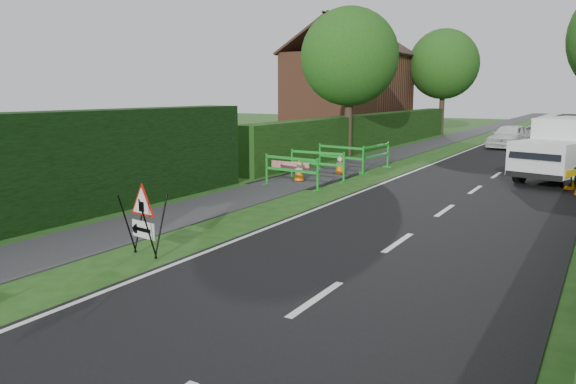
% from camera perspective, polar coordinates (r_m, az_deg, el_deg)
% --- Properties ---
extents(ground, '(120.00, 120.00, 0.00)m').
position_cam_1_polar(ground, '(8.80, -15.11, -9.65)').
color(ground, '#1D4814').
rests_on(ground, ground).
extents(road_surface, '(6.00, 90.00, 0.02)m').
position_cam_1_polar(road_surface, '(41.03, 25.25, 5.07)').
color(road_surface, black).
rests_on(road_surface, ground).
extents(footpath, '(2.00, 90.00, 0.02)m').
position_cam_1_polar(footpath, '(41.86, 17.71, 5.63)').
color(footpath, '#2D2D30').
rests_on(footpath, ground).
extents(hedge_west_far, '(1.00, 24.00, 1.80)m').
position_cam_1_polar(hedge_west_far, '(30.01, 8.51, 4.40)').
color(hedge_west_far, '#14380F').
rests_on(hedge_west_far, ground).
extents(house_west, '(7.50, 7.40, 7.88)m').
position_cam_1_polar(house_west, '(39.18, 6.11, 10.01)').
color(house_west, brown).
rests_on(house_west, ground).
extents(tree_nw, '(4.40, 4.40, 6.70)m').
position_cam_1_polar(tree_nw, '(26.07, 6.28, 13.48)').
color(tree_nw, '#2D2116').
rests_on(tree_nw, ground).
extents(tree_fw, '(4.80, 4.80, 7.24)m').
position_cam_1_polar(tree_fw, '(41.20, 15.55, 12.40)').
color(tree_fw, '#2D2116').
rests_on(tree_fw, ground).
extents(triangle_sign, '(0.88, 0.88, 1.12)m').
position_cam_1_polar(triangle_sign, '(10.33, -14.66, -2.20)').
color(triangle_sign, black).
rests_on(triangle_sign, ground).
extents(works_van, '(2.98, 4.86, 2.08)m').
position_cam_1_polar(works_van, '(20.71, 26.45, 4.01)').
color(works_van, silver).
rests_on(works_van, ground).
extents(traffic_cone_1, '(0.38, 0.38, 0.79)m').
position_cam_1_polar(traffic_cone_1, '(18.90, 26.75, 1.32)').
color(traffic_cone_1, black).
rests_on(traffic_cone_1, ground).
extents(traffic_cone_2, '(0.38, 0.38, 0.79)m').
position_cam_1_polar(traffic_cone_2, '(22.28, 27.02, 2.48)').
color(traffic_cone_2, black).
rests_on(traffic_cone_2, ground).
extents(traffic_cone_3, '(0.38, 0.38, 0.79)m').
position_cam_1_polar(traffic_cone_3, '(18.58, 1.12, 2.27)').
color(traffic_cone_3, black).
rests_on(traffic_cone_3, ground).
extents(traffic_cone_4, '(0.38, 0.38, 0.79)m').
position_cam_1_polar(traffic_cone_4, '(20.24, 5.29, 2.88)').
color(traffic_cone_4, black).
rests_on(traffic_cone_4, ground).
extents(ped_barrier_0, '(2.09, 0.65, 1.00)m').
position_cam_1_polar(ped_barrier_0, '(17.27, 0.34, 2.48)').
color(ped_barrier_0, green).
rests_on(ped_barrier_0, ground).
extents(ped_barrier_1, '(2.07, 0.42, 1.00)m').
position_cam_1_polar(ped_barrier_1, '(18.93, 2.99, 3.14)').
color(ped_barrier_1, green).
rests_on(ped_barrier_1, ground).
extents(ped_barrier_2, '(2.09, 0.78, 1.00)m').
position_cam_1_polar(ped_barrier_2, '(20.87, 5.39, 3.75)').
color(ped_barrier_2, green).
rests_on(ped_barrier_2, ground).
extents(ped_barrier_3, '(0.55, 2.08, 1.00)m').
position_cam_1_polar(ped_barrier_3, '(21.49, 8.97, 3.86)').
color(ped_barrier_3, green).
rests_on(ped_barrier_3, ground).
extents(redwhite_plank, '(1.50, 0.09, 0.25)m').
position_cam_1_polar(redwhite_plank, '(19.34, 0.21, 1.41)').
color(redwhite_plank, red).
rests_on(redwhite_plank, ground).
extents(hatchback_car, '(2.06, 3.92, 1.27)m').
position_cam_1_polar(hatchback_car, '(31.92, 21.59, 5.29)').
color(hatchback_car, white).
rests_on(hatchback_car, ground).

